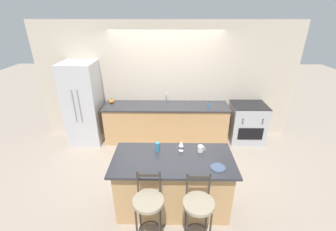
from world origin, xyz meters
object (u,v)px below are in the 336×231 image
object	(u,v)px
pumpkin_decoration	(111,101)
refrigerator	(84,103)
dinner_plate	(218,167)
wine_glass	(181,144)
tumbler_cup	(157,147)
oven_range	(247,123)
bar_stool_far	(198,211)
coffee_mug	(201,149)
bar_stool_near	(149,208)
soap_bottle	(208,106)

from	to	relation	value
pumpkin_decoration	refrigerator	bearing A→B (deg)	-166.53
dinner_plate	pumpkin_decoration	size ratio (longest dim) A/B	1.75
wine_glass	tumbler_cup	distance (m)	0.36
oven_range	bar_stool_far	size ratio (longest dim) A/B	0.84
refrigerator	coffee_mug	xyz separation A→B (m)	(2.45, -1.86, 0.03)
oven_range	dinner_plate	distance (m)	2.60
refrigerator	bar_stool_near	size ratio (longest dim) A/B	1.72
tumbler_cup	soap_bottle	xyz separation A→B (m)	(1.03, 1.70, -0.02)
bar_stool_near	wine_glass	bearing A→B (deg)	63.14
oven_range	coffee_mug	world-z (taller)	coffee_mug
bar_stool_far	soap_bottle	size ratio (longest dim) A/B	6.44
tumbler_cup	dinner_plate	bearing A→B (deg)	-25.62
bar_stool_near	bar_stool_far	size ratio (longest dim) A/B	1.00
wine_glass	soap_bottle	xyz separation A→B (m)	(0.67, 1.69, -0.07)
bar_stool_far	tumbler_cup	world-z (taller)	bar_stool_far
dinner_plate	tumbler_cup	xyz separation A→B (m)	(-0.85, 0.41, 0.06)
bar_stool_near	tumbler_cup	bearing A→B (deg)	85.23
soap_bottle	bar_stool_far	bearing A→B (deg)	-100.75
refrigerator	bar_stool_far	xyz separation A→B (m)	(2.34, -2.72, -0.32)
tumbler_cup	coffee_mug	bearing A→B (deg)	-0.96
refrigerator	bar_stool_far	world-z (taller)	refrigerator
dinner_plate	tumbler_cup	bearing A→B (deg)	154.38
bar_stool_far	tumbler_cup	size ratio (longest dim) A/B	7.71
dinner_plate	soap_bottle	size ratio (longest dim) A/B	1.23
bar_stool_far	soap_bottle	bearing A→B (deg)	79.25
oven_range	pumpkin_decoration	size ratio (longest dim) A/B	7.71
oven_range	tumbler_cup	bearing A→B (deg)	-136.72
dinner_plate	coffee_mug	size ratio (longest dim) A/B	1.73
refrigerator	pumpkin_decoration	distance (m)	0.62
coffee_mug	bar_stool_far	bearing A→B (deg)	-97.41
bar_stool_near	bar_stool_far	world-z (taller)	same
pumpkin_decoration	tumbler_cup	bearing A→B (deg)	-59.17
refrigerator	tumbler_cup	bearing A→B (deg)	-45.90
bar_stool_near	dinner_plate	distance (m)	1.06
tumbler_cup	pumpkin_decoration	size ratio (longest dim) A/B	1.19
dinner_plate	wine_glass	size ratio (longest dim) A/B	1.22
refrigerator	tumbler_cup	xyz separation A→B (m)	(1.79, -1.85, 0.05)
refrigerator	soap_bottle	xyz separation A→B (m)	(2.82, -0.15, 0.02)
coffee_mug	soap_bottle	xyz separation A→B (m)	(0.38, 1.71, -0.00)
wine_glass	bar_stool_near	bearing A→B (deg)	-116.86
bar_stool_near	tumbler_cup	size ratio (longest dim) A/B	7.71
bar_stool_far	dinner_plate	world-z (taller)	bar_stool_far
refrigerator	dinner_plate	distance (m)	3.47
wine_glass	oven_range	bearing A→B (deg)	48.80
soap_bottle	coffee_mug	bearing A→B (deg)	-102.40
oven_range	dinner_plate	bearing A→B (deg)	-116.72
bar_stool_near	coffee_mug	size ratio (longest dim) A/B	9.04
coffee_mug	pumpkin_decoration	size ratio (longest dim) A/B	1.01
dinner_plate	pumpkin_decoration	xyz separation A→B (m)	(-2.04, 2.40, 0.01)
oven_range	tumbler_cup	world-z (taller)	tumbler_cup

